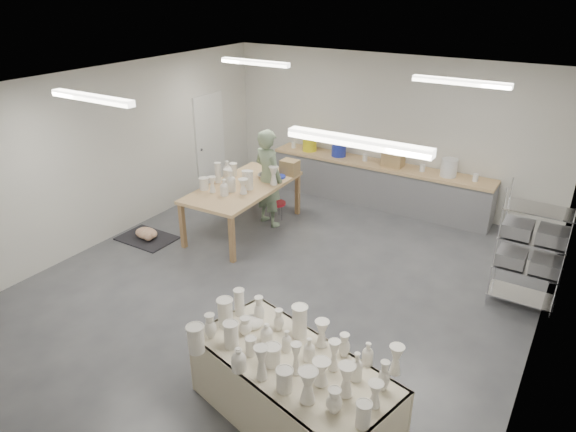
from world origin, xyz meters
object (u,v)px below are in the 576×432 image
Objects in this scene: drying_table at (292,387)px; red_stool at (277,204)px; potter at (268,178)px; work_table at (245,184)px.

red_stool is at bearing 138.99° from drying_table.
drying_table is at bearing 143.37° from potter.
potter is at bearing -90.00° from red_stool.
work_table is 0.47m from potter.
work_table is 1.30× the size of potter.
potter reaches higher than work_table.
red_stool is (-0.00, 0.27, -0.62)m from potter.
potter is (0.23, 0.41, 0.03)m from work_table.
work_table is at bearing 77.88° from potter.
potter reaches higher than drying_table.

